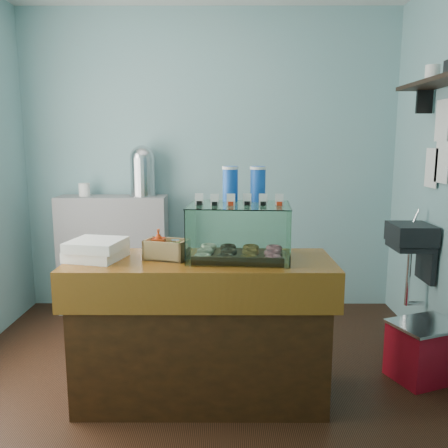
{
  "coord_description": "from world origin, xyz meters",
  "views": [
    {
      "loc": [
        0.15,
        -3.03,
        1.61
      ],
      "look_at": [
        0.14,
        -0.15,
        1.1
      ],
      "focal_mm": 38.0,
      "sensor_mm": 36.0,
      "label": 1
    }
  ],
  "objects_px": {
    "counter": "(201,329)",
    "red_cooler": "(425,351)",
    "display_case": "(240,228)",
    "coffee_urn": "(143,170)"
  },
  "relations": [
    {
      "from": "display_case",
      "to": "red_cooler",
      "type": "distance_m",
      "value": 1.56
    },
    {
      "from": "display_case",
      "to": "coffee_urn",
      "type": "height_order",
      "value": "coffee_urn"
    },
    {
      "from": "counter",
      "to": "red_cooler",
      "type": "xyz_separation_m",
      "value": [
        1.51,
        0.25,
        -0.26
      ]
    },
    {
      "from": "counter",
      "to": "coffee_urn",
      "type": "relative_size",
      "value": 3.45
    },
    {
      "from": "counter",
      "to": "display_case",
      "type": "relative_size",
      "value": 2.51
    },
    {
      "from": "red_cooler",
      "to": "coffee_urn",
      "type": "bearing_deg",
      "value": 126.47
    },
    {
      "from": "display_case",
      "to": "red_cooler",
      "type": "height_order",
      "value": "display_case"
    },
    {
      "from": "coffee_urn",
      "to": "red_cooler",
      "type": "relative_size",
      "value": 0.85
    },
    {
      "from": "coffee_urn",
      "to": "red_cooler",
      "type": "xyz_separation_m",
      "value": [
        2.12,
        -1.33,
        -1.14
      ]
    },
    {
      "from": "counter",
      "to": "display_case",
      "type": "height_order",
      "value": "display_case"
    }
  ]
}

